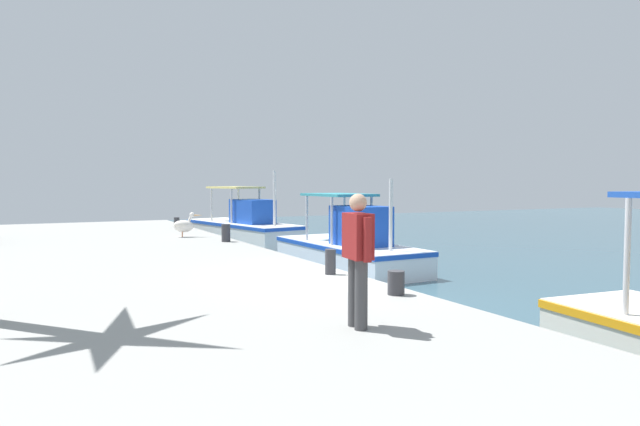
{
  "coord_description": "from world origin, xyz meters",
  "views": [
    {
      "loc": [
        9.42,
        -5.55,
        2.6
      ],
      "look_at": [
        -4.02,
        1.29,
        1.78
      ],
      "focal_mm": 31.14,
      "sensor_mm": 36.0,
      "label": 1
    }
  ],
  "objects_px": {
    "pelican": "(184,225)",
    "mooring_bollard_second": "(226,233)",
    "mooring_bollard_nearest": "(177,222)",
    "mooring_bollard_fourth": "(396,283)",
    "fishing_boat_nearest": "(243,230)",
    "fisherman_standing": "(358,253)",
    "fishing_boat_second": "(349,248)",
    "mooring_bollard_third": "(330,262)"
  },
  "relations": [
    {
      "from": "pelican",
      "to": "mooring_bollard_second",
      "type": "height_order",
      "value": "pelican"
    },
    {
      "from": "mooring_bollard_nearest",
      "to": "mooring_bollard_fourth",
      "type": "bearing_deg",
      "value": 0.0
    },
    {
      "from": "fishing_boat_nearest",
      "to": "mooring_bollard_fourth",
      "type": "distance_m",
      "value": 14.37
    },
    {
      "from": "fisherman_standing",
      "to": "mooring_bollard_fourth",
      "type": "distance_m",
      "value": 2.3
    },
    {
      "from": "pelican",
      "to": "fishing_boat_nearest",
      "type": "bearing_deg",
      "value": 134.35
    },
    {
      "from": "fishing_boat_second",
      "to": "mooring_bollard_fourth",
      "type": "bearing_deg",
      "value": -24.53
    },
    {
      "from": "fishing_boat_second",
      "to": "mooring_bollard_fourth",
      "type": "height_order",
      "value": "fishing_boat_second"
    },
    {
      "from": "pelican",
      "to": "mooring_bollard_third",
      "type": "relative_size",
      "value": 1.95
    },
    {
      "from": "pelican",
      "to": "mooring_bollard_nearest",
      "type": "relative_size",
      "value": 2.59
    },
    {
      "from": "fishing_boat_nearest",
      "to": "fisherman_standing",
      "type": "relative_size",
      "value": 4.06
    },
    {
      "from": "fishing_boat_nearest",
      "to": "mooring_bollard_third",
      "type": "height_order",
      "value": "fishing_boat_nearest"
    },
    {
      "from": "pelican",
      "to": "fisherman_standing",
      "type": "xyz_separation_m",
      "value": [
        12.58,
        -0.79,
        0.53
      ]
    },
    {
      "from": "pelican",
      "to": "mooring_bollard_second",
      "type": "distance_m",
      "value": 2.21
    },
    {
      "from": "mooring_bollard_nearest",
      "to": "pelican",
      "type": "bearing_deg",
      "value": -9.77
    },
    {
      "from": "mooring_bollard_third",
      "to": "mooring_bollard_fourth",
      "type": "bearing_deg",
      "value": 0.0
    },
    {
      "from": "fishing_boat_nearest",
      "to": "fisherman_standing",
      "type": "distance_m",
      "value": 16.18
    },
    {
      "from": "mooring_bollard_nearest",
      "to": "mooring_bollard_third",
      "type": "distance_m",
      "value": 13.57
    },
    {
      "from": "mooring_bollard_third",
      "to": "pelican",
      "type": "bearing_deg",
      "value": -174.77
    },
    {
      "from": "fishing_boat_nearest",
      "to": "pelican",
      "type": "xyz_separation_m",
      "value": [
        3.07,
        -3.14,
        0.5
      ]
    },
    {
      "from": "fishing_boat_nearest",
      "to": "mooring_bollard_fourth",
      "type": "relative_size",
      "value": 17.51
    },
    {
      "from": "mooring_bollard_nearest",
      "to": "mooring_bollard_third",
      "type": "height_order",
      "value": "mooring_bollard_third"
    },
    {
      "from": "mooring_bollard_second",
      "to": "fishing_boat_second",
      "type": "bearing_deg",
      "value": 59.76
    },
    {
      "from": "fishing_boat_nearest",
      "to": "mooring_bollard_second",
      "type": "distance_m",
      "value": 5.64
    },
    {
      "from": "fishing_boat_second",
      "to": "pelican",
      "type": "distance_m",
      "value": 5.71
    },
    {
      "from": "mooring_bollard_second",
      "to": "fishing_boat_nearest",
      "type": "bearing_deg",
      "value": 155.53
    },
    {
      "from": "fisherman_standing",
      "to": "mooring_bollard_second",
      "type": "height_order",
      "value": "fisherman_standing"
    },
    {
      "from": "fishing_boat_nearest",
      "to": "fisherman_standing",
      "type": "xyz_separation_m",
      "value": [
        15.66,
        -3.93,
        1.03
      ]
    },
    {
      "from": "fisherman_standing",
      "to": "mooring_bollard_third",
      "type": "xyz_separation_m",
      "value": [
        -3.72,
        1.6,
        -0.68
      ]
    },
    {
      "from": "fishing_boat_nearest",
      "to": "mooring_bollard_third",
      "type": "bearing_deg",
      "value": -11.06
    },
    {
      "from": "mooring_bollard_third",
      "to": "mooring_bollard_second",
      "type": "bearing_deg",
      "value": 180.0
    },
    {
      "from": "pelican",
      "to": "fisherman_standing",
      "type": "height_order",
      "value": "fisherman_standing"
    },
    {
      "from": "mooring_bollard_second",
      "to": "mooring_bollard_third",
      "type": "bearing_deg",
      "value": 0.0
    },
    {
      "from": "mooring_bollard_second",
      "to": "mooring_bollard_fourth",
      "type": "relative_size",
      "value": 1.4
    },
    {
      "from": "fishing_boat_second",
      "to": "fisherman_standing",
      "type": "distance_m",
      "value": 9.97
    },
    {
      "from": "mooring_bollard_nearest",
      "to": "mooring_bollard_third",
      "type": "xyz_separation_m",
      "value": [
        13.57,
        0.0,
        0.06
      ]
    },
    {
      "from": "mooring_bollard_fourth",
      "to": "fishing_boat_second",
      "type": "bearing_deg",
      "value": 155.47
    },
    {
      "from": "mooring_bollard_third",
      "to": "fishing_boat_second",
      "type": "bearing_deg",
      "value": 146.36
    },
    {
      "from": "fishing_boat_nearest",
      "to": "mooring_bollard_nearest",
      "type": "distance_m",
      "value": 2.86
    },
    {
      "from": "mooring_bollard_nearest",
      "to": "fishing_boat_second",
      "type": "bearing_deg",
      "value": 20.64
    },
    {
      "from": "fishing_boat_second",
      "to": "mooring_bollard_second",
      "type": "relative_size",
      "value": 11.19
    },
    {
      "from": "fishing_boat_second",
      "to": "pelican",
      "type": "relative_size",
      "value": 6.26
    },
    {
      "from": "fishing_boat_nearest",
      "to": "mooring_bollard_second",
      "type": "height_order",
      "value": "fishing_boat_nearest"
    }
  ]
}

